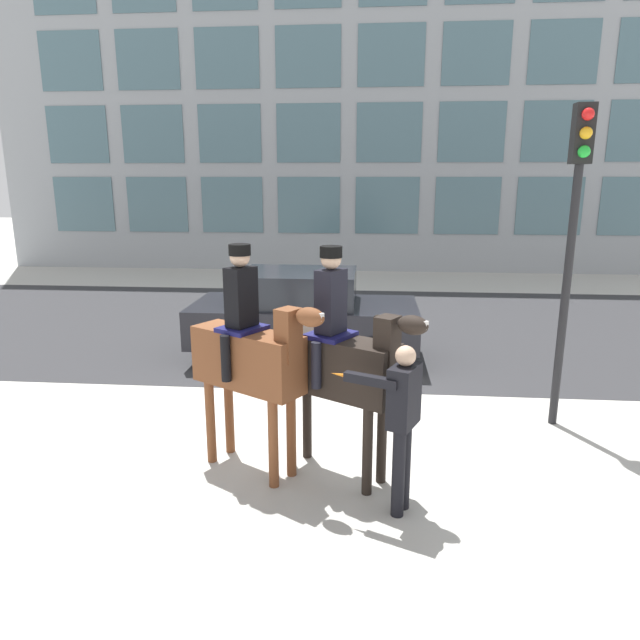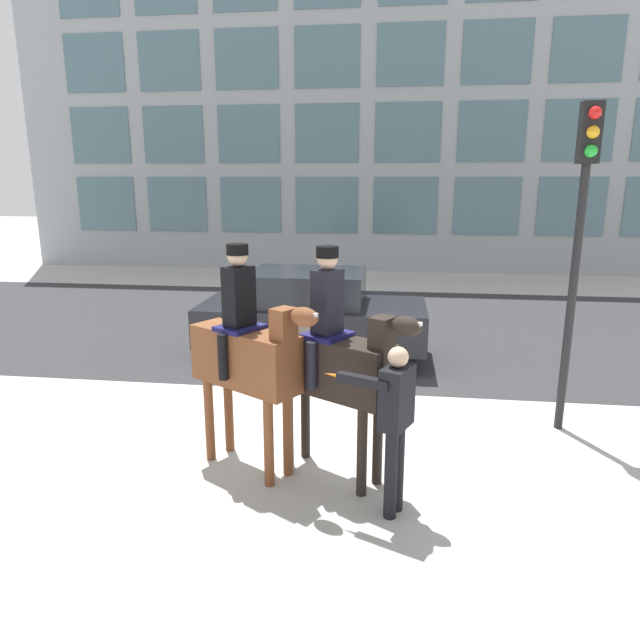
{
  "view_description": "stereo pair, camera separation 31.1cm",
  "coord_description": "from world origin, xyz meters",
  "views": [
    {
      "loc": [
        0.83,
        -8.03,
        3.3
      ],
      "look_at": [
        0.23,
        -1.24,
        1.61
      ],
      "focal_mm": 32.0,
      "sensor_mm": 36.0,
      "label": 1
    },
    {
      "loc": [
        1.14,
        -7.99,
        3.3
      ],
      "look_at": [
        0.23,
        -1.24,
        1.61
      ],
      "focal_mm": 32.0,
      "sensor_mm": 36.0,
      "label": 2
    }
  ],
  "objects": [
    {
      "name": "mounted_horse_lead",
      "position": [
        -0.48,
        -2.06,
        1.4
      ],
      "size": [
        1.64,
        1.17,
        2.62
      ],
      "rotation": [
        0.0,
        0.0,
        -0.54
      ],
      "color": "brown",
      "rests_on": "ground_plane"
    },
    {
      "name": "pedestrian_bystander",
      "position": [
        1.17,
        -2.8,
        1.04
      ],
      "size": [
        0.91,
        0.45,
        1.76
      ],
      "rotation": [
        0.0,
        0.0,
        2.72
      ],
      "color": "black",
      "rests_on": "ground_plane"
    },
    {
      "name": "traffic_light",
      "position": [
        3.4,
        -0.45,
        2.8
      ],
      "size": [
        0.24,
        0.29,
        4.2
      ],
      "color": "black",
      "rests_on": "ground_plane"
    },
    {
      "name": "road_surface",
      "position": [
        0.0,
        4.75,
        0.0
      ],
      "size": [
        25.59,
        8.5,
        0.01
      ],
      "color": "#2D2D30",
      "rests_on": "ground_plane"
    },
    {
      "name": "mounted_horse_companion",
      "position": [
        0.51,
        -2.12,
        1.37
      ],
      "size": [
        1.7,
        1.17,
        2.61
      ],
      "rotation": [
        0.0,
        0.0,
        -0.53
      ],
      "color": "black",
      "rests_on": "ground_plane"
    },
    {
      "name": "street_car_near_lane",
      "position": [
        -0.38,
        2.18,
        0.86
      ],
      "size": [
        4.13,
        1.93,
        1.66
      ],
      "color": "black",
      "rests_on": "ground_plane"
    },
    {
      "name": "ground_plane",
      "position": [
        0.0,
        0.0,
        0.0
      ],
      "size": [
        80.0,
        80.0,
        0.0
      ],
      "primitive_type": "plane",
      "color": "#B2AFA8"
    },
    {
      "name": "office_building_facade",
      "position": [
        -0.0,
        12.99,
        7.07
      ],
      "size": [
        25.59,
        0.33,
        14.12
      ],
      "color": "#93999E",
      "rests_on": "ground_plane"
    }
  ]
}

